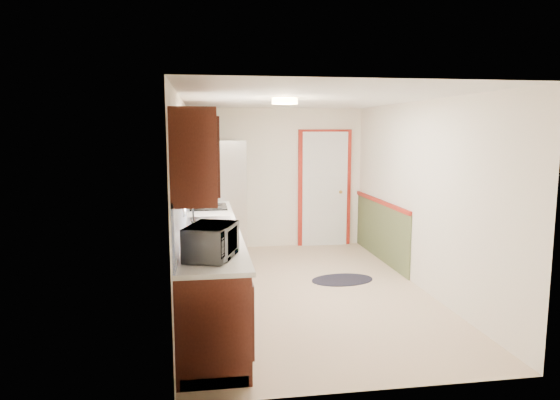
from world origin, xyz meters
name	(u,v)px	position (x,y,z in m)	size (l,w,h in m)	color
room_shell	(306,197)	(0.00, 0.00, 1.20)	(3.20, 5.20, 2.52)	#C9AE8E
kitchen_run	(206,236)	(-1.24, -0.29, 0.81)	(0.63, 4.00, 2.20)	#3A140D
back_wall_trim	(336,197)	(0.99, 2.21, 0.89)	(1.12, 2.30, 2.08)	maroon
ceiling_fixture	(285,101)	(-0.30, -0.20, 2.36)	(0.30, 0.30, 0.06)	#FFD88C
microwave	(211,238)	(-1.20, -1.82, 1.12)	(0.53, 0.29, 0.36)	white
refrigerator	(218,198)	(-1.02, 2.01, 0.93)	(0.87, 0.83, 1.87)	#B7B7BC
rug	(342,280)	(0.59, 0.35, 0.01)	(0.86, 0.55, 0.01)	black
cooktop	(208,207)	(-1.19, 1.04, 0.95)	(0.51, 0.61, 0.02)	black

